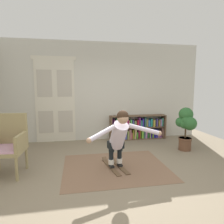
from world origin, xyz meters
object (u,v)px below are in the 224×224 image
(wicker_chair, at_px, (7,143))
(person_skier, at_px, (119,135))
(bookshelf, at_px, (137,128))
(potted_plant, at_px, (186,125))
(skis_pair, at_px, (115,165))

(wicker_chair, distance_m, person_skier, 2.05)
(bookshelf, relative_size, potted_plant, 1.60)
(wicker_chair, height_order, potted_plant, wicker_chair)
(bookshelf, relative_size, wicker_chair, 1.57)
(wicker_chair, relative_size, skis_pair, 1.21)
(potted_plant, bearing_deg, skis_pair, -160.17)
(skis_pair, bearing_deg, person_skier, -78.90)
(wicker_chair, distance_m, skis_pair, 2.07)
(potted_plant, relative_size, person_skier, 0.77)
(skis_pair, xyz_separation_m, person_skier, (0.04, -0.21, 0.68))
(skis_pair, bearing_deg, wicker_chair, 178.37)
(bookshelf, xyz_separation_m, potted_plant, (0.87, -1.26, 0.32))
(bookshelf, bearing_deg, skis_pair, -118.86)
(wicker_chair, bearing_deg, skis_pair, -1.63)
(potted_plant, height_order, person_skier, person_skier)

